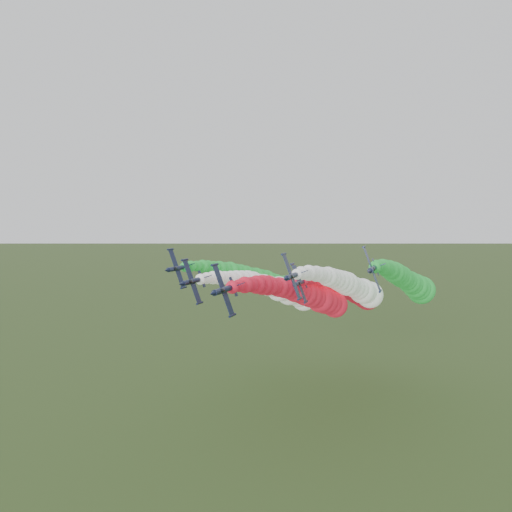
{
  "coord_description": "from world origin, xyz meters",
  "views": [
    {
      "loc": [
        36.77,
        -78.63,
        46.37
      ],
      "look_at": [
        5.46,
        8.2,
        39.75
      ],
      "focal_mm": 35.0,
      "sensor_mm": 36.0,
      "label": 1
    }
  ],
  "objects_px": {
    "jet_lead": "(310,297)",
    "jet_outer_right": "(409,282)",
    "jet_inner_left": "(280,290)",
    "jet_outer_left": "(263,280)",
    "jet_inner_right": "(352,287)",
    "jet_trail": "(352,291)"
  },
  "relations": [
    {
      "from": "jet_inner_left",
      "to": "jet_outer_left",
      "type": "xyz_separation_m",
      "value": [
        -8.02,
        10.15,
        0.98
      ]
    },
    {
      "from": "jet_trail",
      "to": "jet_outer_left",
      "type": "bearing_deg",
      "value": -159.39
    },
    {
      "from": "jet_outer_left",
      "to": "jet_lead",
      "type": "bearing_deg",
      "value": -48.27
    },
    {
      "from": "jet_inner_right",
      "to": "jet_outer_left",
      "type": "height_order",
      "value": "jet_outer_left"
    },
    {
      "from": "jet_outer_left",
      "to": "jet_outer_right",
      "type": "relative_size",
      "value": 1.0
    },
    {
      "from": "jet_inner_left",
      "to": "jet_outer_left",
      "type": "height_order",
      "value": "jet_outer_left"
    },
    {
      "from": "jet_lead",
      "to": "jet_outer_left",
      "type": "bearing_deg",
      "value": 131.73
    },
    {
      "from": "jet_outer_left",
      "to": "jet_trail",
      "type": "xyz_separation_m",
      "value": [
        23.39,
        8.79,
        -3.02
      ]
    },
    {
      "from": "jet_lead",
      "to": "jet_trail",
      "type": "bearing_deg",
      "value": 80.71
    },
    {
      "from": "jet_inner_left",
      "to": "jet_lead",
      "type": "bearing_deg",
      "value": -45.31
    },
    {
      "from": "jet_inner_left",
      "to": "jet_outer_right",
      "type": "bearing_deg",
      "value": 17.24
    },
    {
      "from": "jet_lead",
      "to": "jet_inner_left",
      "type": "height_order",
      "value": "jet_lead"
    },
    {
      "from": "jet_inner_left",
      "to": "jet_outer_right",
      "type": "height_order",
      "value": "jet_outer_right"
    },
    {
      "from": "jet_inner_left",
      "to": "jet_outer_left",
      "type": "relative_size",
      "value": 1.0
    },
    {
      "from": "jet_lead",
      "to": "jet_trail",
      "type": "xyz_separation_m",
      "value": [
        4.84,
        29.59,
        -2.43
      ]
    },
    {
      "from": "jet_inner_right",
      "to": "jet_trail",
      "type": "xyz_separation_m",
      "value": [
        -2.26,
        15.54,
        -3.29
      ]
    },
    {
      "from": "jet_inner_right",
      "to": "jet_outer_left",
      "type": "relative_size",
      "value": 1.0
    },
    {
      "from": "jet_lead",
      "to": "jet_outer_right",
      "type": "xyz_separation_m",
      "value": [
        20.38,
        20.23,
        1.89
      ]
    },
    {
      "from": "jet_lead",
      "to": "jet_outer_left",
      "type": "relative_size",
      "value": 0.99
    },
    {
      "from": "jet_inner_right",
      "to": "jet_outer_right",
      "type": "xyz_separation_m",
      "value": [
        13.28,
        6.19,
        1.03
      ]
    },
    {
      "from": "jet_trail",
      "to": "jet_lead",
      "type": "bearing_deg",
      "value": -99.29
    },
    {
      "from": "jet_lead",
      "to": "jet_inner_left",
      "type": "bearing_deg",
      "value": 134.69
    }
  ]
}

